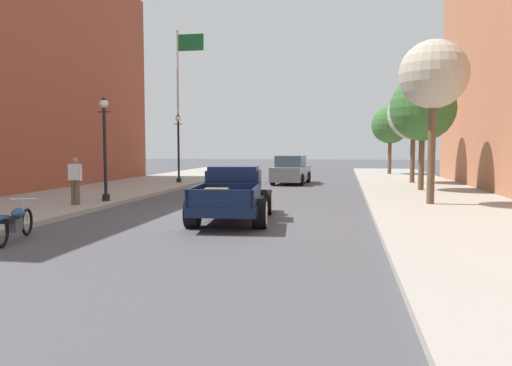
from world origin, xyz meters
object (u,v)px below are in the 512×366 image
Objects in this scene: hotrod_truck_navy at (234,194)px; flagpole at (181,88)px; street_tree_nearest at (434,76)px; motorcycle_parked at (15,222)px; street_tree_second at (423,109)px; street_lamp_near at (105,141)px; street_lamp_far at (178,143)px; pedestrian_sidewalk_left at (75,178)px; street_tree_farthest at (390,125)px; car_background_grey at (291,171)px; street_tree_third at (414,114)px.

hotrod_truck_navy is 17.06m from flagpole.
motorcycle_parked is at bearing -142.18° from street_tree_nearest.
street_tree_second is (13.46, -5.25, -1.86)m from flagpole.
flagpole is at bearing 95.65° from street_lamp_near.
flagpole is 17.02m from street_tree_nearest.
flagpole reaches higher than street_lamp_far.
pedestrian_sidewalk_left is at bearing -147.04° from street_tree_second.
flagpole is 1.82× the size of street_tree_farthest.
street_tree_second is at bearing -89.10° from street_tree_farthest.
hotrod_truck_navy is 8.29m from street_tree_nearest.
street_tree_nearest is at bearing 37.82° from motorcycle_parked.
flagpole is at bearing 104.76° from street_lamp_far.
street_lamp_far is at bearing 168.36° from street_tree_second.
motorcycle_parked is 17.95m from street_tree_second.
car_background_grey is (4.32, 18.47, 0.33)m from motorcycle_parked.
street_tree_farthest is at bearing 55.04° from car_background_grey.
street_lamp_far is 0.73× the size of street_tree_second.
pedestrian_sidewalk_left is at bearing -89.71° from street_lamp_far.
street_tree_second is (12.71, 8.24, 2.83)m from pedestrian_sidewalk_left.
street_lamp_near reaches higher than hotrod_truck_navy.
street_tree_nearest is at bearing -95.21° from street_tree_second.
hotrod_truck_navy is 0.88× the size of street_tree_nearest.
car_background_grey is at bearing 64.01° from street_lamp_near.
hotrod_truck_navy reaches higher than motorcycle_parked.
flagpole is 13.82m from street_tree_third.
street_lamp_near is (0.46, 1.30, 1.30)m from pedestrian_sidewalk_left.
car_background_grey is at bearing -4.97° from flagpole.
street_tree_third reaches higher than hotrod_truck_navy.
street_lamp_far is 13.12m from street_tree_second.
street_tree_farthest reaches higher than street_lamp_far.
street_lamp_far is at bearing 96.42° from motorcycle_parked.
street_tree_nearest is 10.59m from street_tree_third.
flagpole is 1.61× the size of street_tree_nearest.
flagpole is 15.88m from street_tree_farthest.
street_tree_farthest is (12.03, 20.72, 1.38)m from street_lamp_near.
car_background_grey is 0.88× the size of street_tree_farthest.
car_background_grey is at bearing 76.84° from motorcycle_parked.
flagpole is at bearing 93.16° from pedestrian_sidewalk_left.
car_background_grey is (0.16, 14.27, 0.01)m from hotrod_truck_navy.
street_tree_third is (13.69, -0.46, -1.81)m from flagpole.
street_tree_third is (11.15, 18.60, 3.52)m from motorcycle_parked.
street_lamp_near is at bearing 70.48° from pedestrian_sidewalk_left.
car_background_grey is at bearing 89.34° from hotrod_truck_navy.
pedestrian_sidewalk_left reaches higher than car_background_grey.
street_tree_third is at bearing 85.89° from street_tree_nearest.
pedestrian_sidewalk_left is 10.95m from street_lamp_far.
street_tree_second reaches higher than street_tree_third.
motorcycle_parked is 1.25× the size of pedestrian_sidewalk_left.
street_lamp_near is at bearing -120.14° from street_tree_farthest.
street_tree_nearest is 1.09× the size of street_tree_third.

